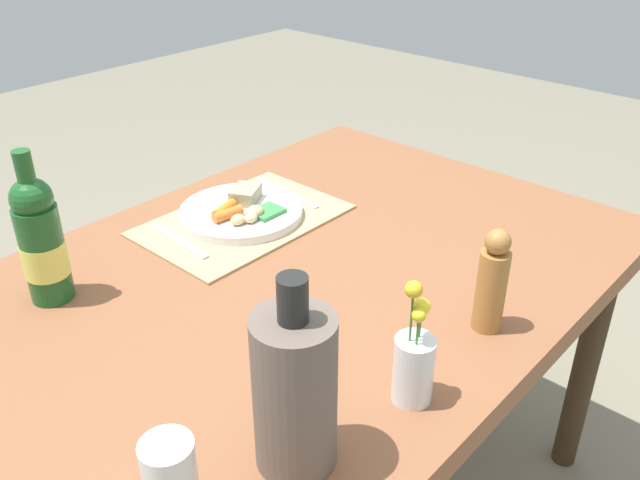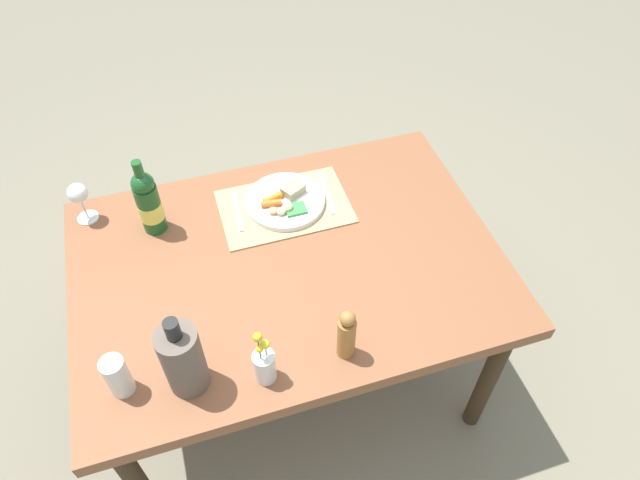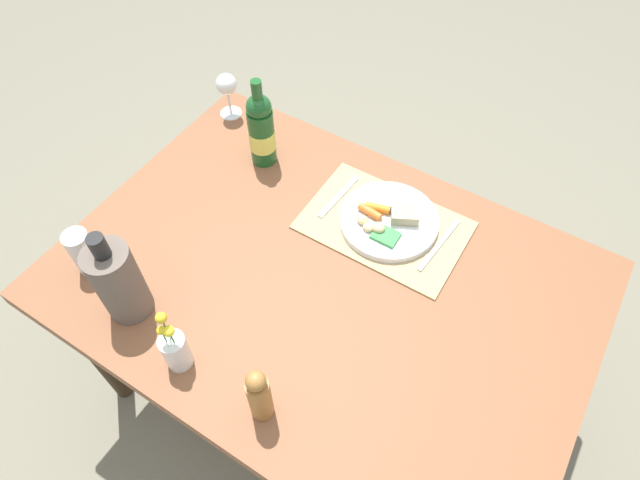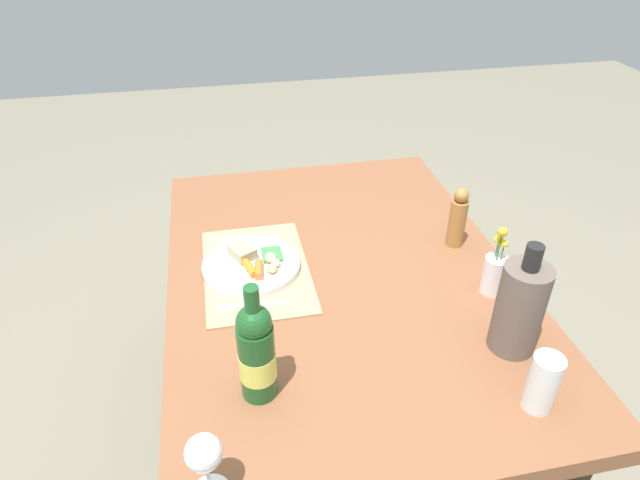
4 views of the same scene
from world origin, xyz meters
TOP-DOWN VIEW (x-y plane):
  - ground_plane at (0.00, 0.00)m, footprint 8.00×8.00m
  - dining_table at (0.00, 0.00)m, footprint 1.36×0.96m
  - placemat at (-0.05, -0.23)m, footprint 0.44×0.29m
  - dinner_plate at (-0.06, -0.24)m, footprint 0.28×0.28m
  - fork at (-0.21, -0.25)m, footprint 0.03×0.21m
  - knife at (0.11, -0.25)m, footprint 0.03×0.19m
  - cooler_bottle at (0.36, 0.33)m, footprint 0.11×0.11m
  - water_tumbler at (0.54, 0.30)m, footprint 0.06×0.06m
  - wine_glass at (0.60, -0.39)m, footprint 0.07×0.07m
  - pepper_mill at (-0.07, 0.37)m, footprint 0.05×0.05m
  - wine_bottle at (0.38, -0.27)m, footprint 0.08×0.08m
  - flower_vase at (0.16, 0.37)m, footprint 0.06×0.06m

SIDE VIEW (x-z plane):
  - ground_plane at x=0.00m, z-range 0.00..0.00m
  - dining_table at x=0.00m, z-range 0.29..1.01m
  - placemat at x=-0.05m, z-range 0.72..0.73m
  - fork at x=-0.21m, z-range 0.73..0.74m
  - knife at x=0.11m, z-range 0.73..0.74m
  - dinner_plate at x=-0.06m, z-range 0.72..0.77m
  - water_tumbler at x=0.54m, z-range 0.72..0.85m
  - flower_vase at x=0.16m, z-range 0.69..0.89m
  - pepper_mill at x=-0.07m, z-range 0.72..0.91m
  - wine_glass at x=0.60m, z-range 0.76..0.91m
  - wine_bottle at x=0.38m, z-range 0.70..0.99m
  - cooler_bottle at x=0.36m, z-range 0.70..0.99m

